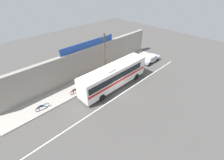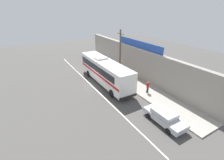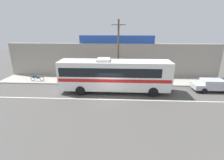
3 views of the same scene
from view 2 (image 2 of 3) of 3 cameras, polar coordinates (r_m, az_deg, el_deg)
The scene contains 12 objects.
ground_plane at distance 24.79m, azimuth -5.72°, elevation -1.35°, with size 70.00×70.00×0.00m, color #4F4C49.
sidewalk_slab at distance 27.10m, azimuth 4.28°, elevation 1.23°, with size 30.00×3.60×0.14m, color #A8A399.
storefront_facade at distance 27.48m, azimuth 8.16°, elevation 6.59°, with size 30.00×0.70×4.80m, color gray.
storefront_billboard at distance 26.32m, azimuth 9.27°, elevation 12.38°, with size 10.47×0.12×1.10m, color #234CAD.
road_center_stripe at distance 24.51m, azimuth -7.41°, elevation -1.75°, with size 30.00×0.14×0.01m, color silver.
intercity_bus at distance 24.20m, azimuth -2.58°, elevation 3.43°, with size 12.10×2.68×3.78m.
parked_car at distance 17.43m, azimuth 17.99°, elevation -12.23°, with size 4.52×1.86×1.37m.
utility_pole at distance 24.33m, azimuth 2.85°, elevation 8.69°, with size 1.60×0.22×7.72m.
motorcycle_green at distance 34.65m, azimuth -6.45°, elevation 7.35°, with size 1.87×0.56×0.94m.
motorcycle_orange at distance 30.29m, azimuth -2.66°, elevation 4.89°, with size 1.87×0.56×0.94m.
pedestrian_far_right at distance 28.81m, azimuth 0.65°, elevation 5.03°, with size 0.30×0.48×1.70m.
pedestrian_by_curb at distance 22.05m, azimuth 12.54°, elevation -2.15°, with size 0.30×0.48×1.66m.
Camera 2 is at (20.35, -9.04, 10.90)m, focal length 25.92 mm.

